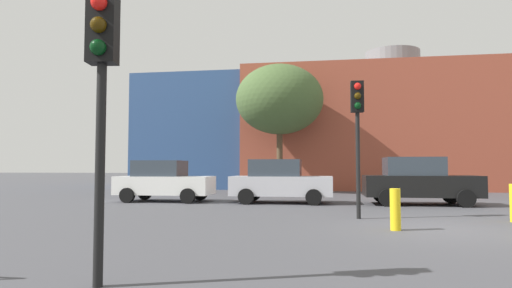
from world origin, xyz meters
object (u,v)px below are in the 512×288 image
parked_car_0 (164,181)px  traffic_light_near_left (101,68)px  parked_car_1 (280,181)px  bare_tree_0 (279,100)px  bollard_yellow_1 (395,209)px  parked_car_2 (418,181)px  traffic_light_island (358,117)px

parked_car_0 → traffic_light_near_left: bearing=-72.2°
parked_car_1 → parked_car_0: bearing=180.0°
bare_tree_0 → traffic_light_near_left: bearing=-90.7°
bollard_yellow_1 → parked_car_0: bearing=139.5°
parked_car_2 → traffic_light_near_left: traffic_light_near_left is taller
parked_car_1 → traffic_light_island: bearing=-61.4°
traffic_light_near_left → bollard_yellow_1: traffic_light_near_left is taller
bollard_yellow_1 → traffic_light_island: bearing=107.0°
traffic_light_near_left → traffic_light_island: traffic_light_island is taller
traffic_light_island → parked_car_0: bearing=-126.2°
parked_car_2 → traffic_light_near_left: 14.30m
parked_car_2 → traffic_light_near_left: size_ratio=1.18×
traffic_light_near_left → parked_car_2: bearing=145.3°
bollard_yellow_1 → traffic_light_near_left: bearing=-128.7°
parked_car_0 → parked_car_1: size_ratio=0.98×
parked_car_0 → traffic_light_near_left: 13.42m
parked_car_1 → parked_car_2: parked_car_2 is taller
parked_car_0 → traffic_light_island: traffic_light_island is taller
parked_car_1 → bollard_yellow_1: bearing=-64.6°
parked_car_2 → traffic_light_near_left: bearing=-116.8°
parked_car_2 → traffic_light_island: 6.05m
parked_car_0 → bare_tree_0: bare_tree_0 is taller
parked_car_0 → bare_tree_0: size_ratio=0.54×
parked_car_2 → bare_tree_0: (-6.17, 7.06, 4.48)m
bare_tree_0 → bollard_yellow_1: bearing=-73.8°
parked_car_0 → parked_car_1: 5.02m
parked_car_0 → bollard_yellow_1: 11.09m
parked_car_2 → bollard_yellow_1: parked_car_2 is taller
parked_car_1 → parked_car_2: bearing=0.0°
parked_car_1 → bollard_yellow_1: parked_car_1 is taller
traffic_light_near_left → traffic_light_island: size_ratio=0.93×
parked_car_0 → bollard_yellow_1: parked_car_0 is taller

